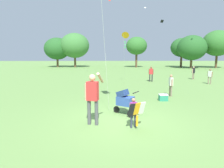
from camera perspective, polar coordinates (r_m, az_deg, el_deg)
name	(u,v)px	position (r m, az deg, el deg)	size (l,w,h in m)	color
ground_plane	(119,121)	(7.52, 1.85, -10.42)	(120.00, 120.00, 0.00)	#668E47
treeline_distant	(140,46)	(35.63, 7.88, 10.53)	(32.25, 7.87, 6.28)	brown
child_with_butterfly_kite	(134,110)	(6.73, 6.27, -7.37)	(0.62, 0.49, 1.01)	#33384C
person_adult_flyer	(93,95)	(6.92, -5.51, -3.03)	(0.66, 0.53, 1.84)	#4C4C51
stroller	(125,100)	(8.16, 3.67, -4.46)	(1.06, 0.89, 1.03)	black
kite_orange_delta	(125,36)	(16.84, 3.82, 13.47)	(0.73, 3.01, 4.19)	#F4A319
person_red_shirt	(193,72)	(20.70, 22.05, 3.23)	(0.34, 0.29, 1.23)	#7F705B
person_sitting_far	(171,83)	(12.08, 16.30, 0.15)	(0.19, 0.40, 1.26)	#7F705B
person_couple_left	(210,75)	(17.95, 25.96, 2.26)	(0.29, 0.33, 1.24)	#7F705B
person_kid_running	(151,73)	(17.97, 10.99, 3.16)	(0.41, 0.25, 1.33)	#232328
cooler_box	(163,97)	(10.90, 14.28, -3.70)	(0.45, 0.33, 0.35)	#288466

